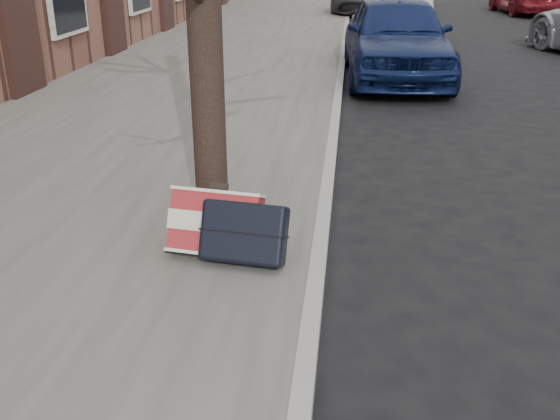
# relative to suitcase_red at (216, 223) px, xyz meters

# --- Properties ---
(ground) EXTENTS (120.00, 120.00, 0.00)m
(ground) POSITION_rel_suitcase_red_xyz_m (2.02, -0.79, -0.38)
(ground) COLOR black
(ground) RESTS_ON ground
(near_sidewalk) EXTENTS (5.00, 70.00, 0.12)m
(near_sidewalk) POSITION_rel_suitcase_red_xyz_m (-1.68, 14.21, -0.32)
(near_sidewalk) COLOR slate
(near_sidewalk) RESTS_ON ground
(dirt_patch) EXTENTS (0.85, 0.85, 0.02)m
(dirt_patch) POSITION_rel_suitcase_red_xyz_m (0.02, 0.41, -0.25)
(dirt_patch) COLOR black
(dirt_patch) RESTS_ON near_sidewalk
(suitcase_red) EXTENTS (0.72, 0.46, 0.52)m
(suitcase_red) POSITION_rel_suitcase_red_xyz_m (0.00, 0.00, 0.00)
(suitcase_red) COLOR maroon
(suitcase_red) RESTS_ON near_sidewalk
(suitcase_navy) EXTENTS (0.67, 0.44, 0.49)m
(suitcase_navy) POSITION_rel_suitcase_red_xyz_m (0.23, -0.09, -0.02)
(suitcase_navy) COLOR black
(suitcase_navy) RESTS_ON near_sidewalk
(car_near_front) EXTENTS (1.98, 4.51, 1.51)m
(car_near_front) POSITION_rel_suitcase_red_xyz_m (1.74, 7.61, 0.37)
(car_near_front) COLOR #0E1A43
(car_near_front) RESTS_ON ground
(car_near_mid) EXTENTS (1.51, 4.12, 1.35)m
(car_near_mid) POSITION_rel_suitcase_red_xyz_m (2.08, 11.89, 0.29)
(car_near_mid) COLOR #AEB0B6
(car_near_mid) RESTS_ON ground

